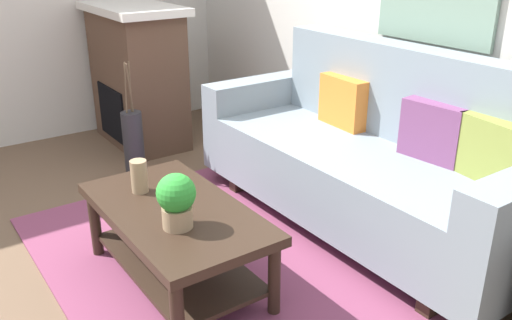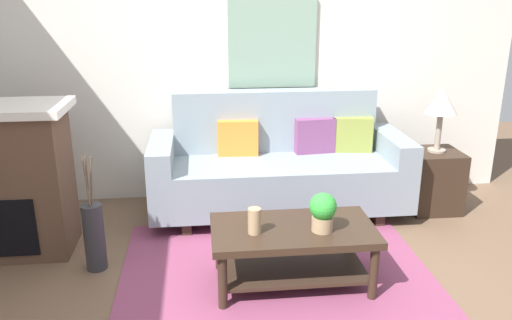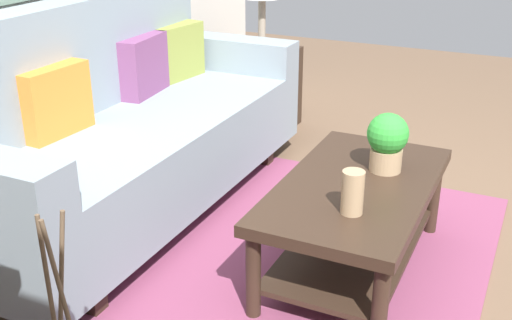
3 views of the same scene
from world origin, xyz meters
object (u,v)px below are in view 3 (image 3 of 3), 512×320
throw_pillow_orange (55,101)px  coffee_table (355,207)px  throw_pillow_plum (144,65)px  throw_pillow_olive (178,52)px  potted_plant_tabletop (387,140)px  tabletop_vase (353,192)px  side_table (262,89)px  couch (128,132)px

throw_pillow_orange → coffee_table: bearing=-79.0°
throw_pillow_orange → coffee_table: size_ratio=0.33×
throw_pillow_plum → throw_pillow_olive: bearing=0.0°
throw_pillow_plum → potted_plant_tabletop: bearing=-100.3°
throw_pillow_olive → tabletop_vase: bearing=-126.7°
throw_pillow_orange → side_table: size_ratio=0.64×
throw_pillow_plum → couch: bearing=-160.3°
throw_pillow_orange → throw_pillow_plum: (0.70, 0.00, 0.00)m
couch → tabletop_vase: (-0.36, -1.30, 0.09)m
throw_pillow_orange → couch: bearing=-19.7°
throw_pillow_orange → tabletop_vase: 1.43m
throw_pillow_plum → throw_pillow_olive: 0.35m
throw_pillow_plum → throw_pillow_olive: same height
side_table → coffee_table: bearing=-142.9°
couch → potted_plant_tabletop: (0.09, -1.31, 0.14)m
throw_pillow_orange → coffee_table: (0.26, -1.36, -0.37)m
coffee_table → tabletop_vase: tabletop_vase is taller
potted_plant_tabletop → coffee_table: bearing=158.0°
throw_pillow_orange → potted_plant_tabletop: size_ratio=1.37×
throw_pillow_orange → throw_pillow_olive: bearing=0.0°
couch → coffee_table: couch is taller
couch → throw_pillow_olive: couch is taller
side_table → tabletop_vase: bearing=-146.0°
throw_pillow_plum → throw_pillow_olive: (0.35, 0.00, 0.00)m
throw_pillow_olive → side_table: 0.85m
potted_plant_tabletop → throw_pillow_plum: bearing=79.7°
couch → throw_pillow_olive: size_ratio=6.25×
tabletop_vase → throw_pillow_orange: bearing=89.8°
throw_pillow_olive → tabletop_vase: 1.78m
throw_pillow_olive → tabletop_vase: (-1.06, -1.42, -0.16)m
throw_pillow_orange → coffee_table: 1.43m
throw_pillow_plum → tabletop_vase: 1.60m
throw_pillow_plum → tabletop_vase: size_ratio=2.08×
tabletop_vase → coffee_table: bearing=12.6°
tabletop_vase → side_table: bearing=34.0°
couch → throw_pillow_plum: bearing=19.7°
throw_pillow_orange → coffee_table: throw_pillow_orange is taller
throw_pillow_orange → side_table: bearing=-7.0°
side_table → throw_pillow_plum: bearing=168.5°
throw_pillow_olive → potted_plant_tabletop: 1.56m
throw_pillow_olive → couch: bearing=-169.9°
potted_plant_tabletop → side_table: 1.83m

